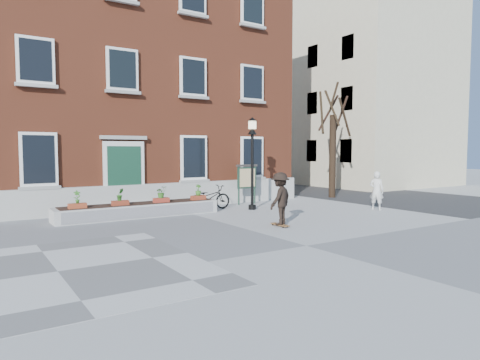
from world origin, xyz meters
TOP-DOWN VIEW (x-y plane):
  - ground at (0.00, 0.00)m, footprint 100.00×100.00m
  - checker_patch at (-6.00, 1.00)m, footprint 6.00×6.00m
  - bicycle at (1.17, 7.44)m, footprint 1.99×0.71m
  - parked_car at (10.21, 17.11)m, footprint 2.00×4.27m
  - bystander at (7.11, 3.53)m, footprint 0.59×0.71m
  - brick_building at (-2.00, 13.98)m, footprint 18.40×10.85m
  - planter_assembly at (-1.99, 7.18)m, footprint 6.20×1.12m
  - bare_tree at (9.01, 8.01)m, footprint 1.83×1.83m
  - side_street at (17.99, 19.78)m, footprint 15.20×36.00m
  - lamp_post at (2.76, 6.52)m, footprint 0.40×0.40m
  - notice_board at (3.57, 8.13)m, footprint 1.10×0.16m
  - skateboarder at (1.22, 2.67)m, footprint 1.29×1.05m

SIDE VIEW (x-z plane):
  - ground at x=0.00m, z-range 0.00..0.00m
  - checker_patch at x=-6.00m, z-range 0.00..0.01m
  - planter_assembly at x=-1.99m, z-range -0.27..0.88m
  - bicycle at x=1.17m, z-range 0.00..1.04m
  - parked_car at x=10.21m, z-range 0.00..1.36m
  - bystander at x=7.11m, z-range 0.00..1.65m
  - skateboarder at x=1.22m, z-range 0.03..1.84m
  - notice_board at x=3.57m, z-range 0.33..2.20m
  - lamp_post at x=2.76m, z-range 0.57..4.50m
  - bare_tree at x=9.01m, z-range -0.29..5.87m
  - brick_building at x=-2.00m, z-range 0.00..12.60m
  - side_street at x=17.99m, z-range -0.23..14.27m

